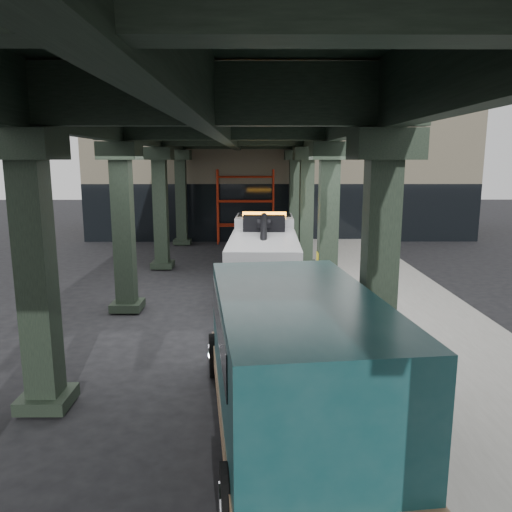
{
  "coord_description": "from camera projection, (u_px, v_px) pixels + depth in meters",
  "views": [
    {
      "loc": [
        0.38,
        -12.52,
        4.5
      ],
      "look_at": [
        0.48,
        1.97,
        1.7
      ],
      "focal_mm": 35.0,
      "sensor_mm": 36.0,
      "label": 1
    }
  ],
  "objects": [
    {
      "name": "towed_van",
      "position": [
        292.0,
        361.0,
        7.9
      ],
      "size": [
        3.11,
        6.5,
        2.55
      ],
      "rotation": [
        0.0,
        0.0,
        0.11
      ],
      "color": "#113D40",
      "rests_on": "ground"
    },
    {
      "name": "tow_truck",
      "position": [
        264.0,
        250.0,
        18.02
      ],
      "size": [
        2.61,
        8.08,
        2.62
      ],
      "rotation": [
        0.0,
        0.0,
        -0.03
      ],
      "color": "black",
      "rests_on": "ground"
    },
    {
      "name": "viaduct",
      "position": [
        225.0,
        125.0,
        14.07
      ],
      "size": [
        7.4,
        32.0,
        6.4
      ],
      "color": "black",
      "rests_on": "ground"
    },
    {
      "name": "lane_stripe",
      "position": [
        296.0,
        311.0,
        15.12
      ],
      "size": [
        0.12,
        38.0,
        0.01
      ],
      "primitive_type": "cube",
      "color": "silver",
      "rests_on": "ground"
    },
    {
      "name": "ground",
      "position": [
        238.0,
        333.0,
        13.14
      ],
      "size": [
        90.0,
        90.0,
        0.0
      ],
      "primitive_type": "plane",
      "color": "black",
      "rests_on": "ground"
    },
    {
      "name": "sidewalk",
      "position": [
        388.0,
        308.0,
        15.12
      ],
      "size": [
        5.0,
        40.0,
        0.15
      ],
      "primitive_type": "cube",
      "color": "gray",
      "rests_on": "ground"
    },
    {
      "name": "scaffolding",
      "position": [
        246.0,
        205.0,
        27.12
      ],
      "size": [
        3.08,
        0.88,
        4.0
      ],
      "color": "#A9220D",
      "rests_on": "ground"
    },
    {
      "name": "building",
      "position": [
        278.0,
        168.0,
        32.03
      ],
      "size": [
        22.0,
        10.0,
        8.0
      ],
      "primitive_type": "cube",
      "color": "#C6B793",
      "rests_on": "ground"
    }
  ]
}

